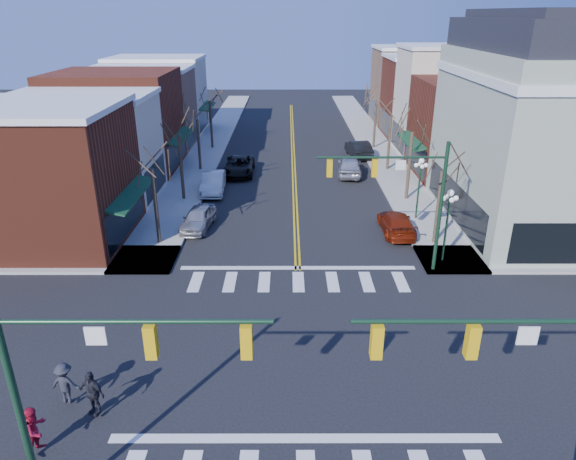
{
  "coord_description": "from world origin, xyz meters",
  "views": [
    {
      "loc": [
        -0.57,
        -17.6,
        13.05
      ],
      "look_at": [
        -0.55,
        6.59,
        2.8
      ],
      "focal_mm": 32.0,
      "sensor_mm": 36.0,
      "label": 1
    }
  ],
  "objects_px": {
    "car_right_far": "(359,149)",
    "car_left_far": "(239,166)",
    "lamppost_midblock": "(420,178)",
    "pedestrian_red_b": "(36,430)",
    "car_right_near": "(396,223)",
    "pedestrian_dark_a": "(92,393)",
    "lamppost_corner": "(448,214)",
    "car_left_near": "(198,218)",
    "car_right_mid": "(349,166)",
    "victorian_corner": "(560,124)",
    "pedestrian_dark_b": "(65,383)",
    "car_left_mid": "(213,183)"
  },
  "relations": [
    {
      "from": "car_right_far",
      "to": "car_left_far",
      "type": "bearing_deg",
      "value": 20.53
    },
    {
      "from": "lamppost_midblock",
      "to": "pedestrian_red_b",
      "type": "height_order",
      "value": "lamppost_midblock"
    },
    {
      "from": "car_right_near",
      "to": "pedestrian_dark_a",
      "type": "bearing_deg",
      "value": 49.8
    },
    {
      "from": "lamppost_corner",
      "to": "car_left_far",
      "type": "relative_size",
      "value": 0.8
    },
    {
      "from": "lamppost_midblock",
      "to": "car_left_near",
      "type": "distance_m",
      "value": 14.85
    },
    {
      "from": "car_right_near",
      "to": "car_right_far",
      "type": "distance_m",
      "value": 18.96
    },
    {
      "from": "car_left_far",
      "to": "pedestrian_red_b",
      "type": "distance_m",
      "value": 31.24
    },
    {
      "from": "lamppost_midblock",
      "to": "car_right_mid",
      "type": "bearing_deg",
      "value": 107.97
    },
    {
      "from": "victorian_corner",
      "to": "car_right_near",
      "type": "distance_m",
      "value": 11.87
    },
    {
      "from": "lamppost_midblock",
      "to": "pedestrian_dark_a",
      "type": "relative_size",
      "value": 2.49
    },
    {
      "from": "victorian_corner",
      "to": "pedestrian_dark_b",
      "type": "distance_m",
      "value": 31.0
    },
    {
      "from": "car_left_far",
      "to": "car_right_mid",
      "type": "bearing_deg",
      "value": -2.03
    },
    {
      "from": "lamppost_corner",
      "to": "car_left_mid",
      "type": "distance_m",
      "value": 19.23
    },
    {
      "from": "victorian_corner",
      "to": "car_left_mid",
      "type": "relative_size",
      "value": 2.96
    },
    {
      "from": "car_left_mid",
      "to": "car_right_far",
      "type": "distance_m",
      "value": 16.79
    },
    {
      "from": "lamppost_midblock",
      "to": "pedestrian_dark_a",
      "type": "height_order",
      "value": "lamppost_midblock"
    },
    {
      "from": "lamppost_midblock",
      "to": "victorian_corner",
      "type": "bearing_deg",
      "value": -3.45
    },
    {
      "from": "car_right_far",
      "to": "pedestrian_red_b",
      "type": "height_order",
      "value": "pedestrian_red_b"
    },
    {
      "from": "victorian_corner",
      "to": "pedestrian_dark_a",
      "type": "relative_size",
      "value": 8.19
    },
    {
      "from": "pedestrian_dark_b",
      "to": "car_left_far",
      "type": "bearing_deg",
      "value": -91.11
    },
    {
      "from": "victorian_corner",
      "to": "pedestrian_dark_b",
      "type": "height_order",
      "value": "victorian_corner"
    },
    {
      "from": "lamppost_midblock",
      "to": "car_right_far",
      "type": "distance_m",
      "value": 16.92
    },
    {
      "from": "pedestrian_dark_b",
      "to": "lamppost_corner",
      "type": "bearing_deg",
      "value": -139.25
    },
    {
      "from": "lamppost_corner",
      "to": "car_right_mid",
      "type": "xyz_separation_m",
      "value": [
        -3.4,
        16.98,
        -2.12
      ]
    },
    {
      "from": "car_right_mid",
      "to": "pedestrian_dark_a",
      "type": "xyz_separation_m",
      "value": [
        -12.1,
        -29.04,
        0.18
      ]
    },
    {
      "from": "car_left_far",
      "to": "car_right_near",
      "type": "height_order",
      "value": "car_left_far"
    },
    {
      "from": "lamppost_midblock",
      "to": "car_left_mid",
      "type": "distance_m",
      "value": 15.87
    },
    {
      "from": "lamppost_corner",
      "to": "pedestrian_red_b",
      "type": "height_order",
      "value": "lamppost_corner"
    },
    {
      "from": "car_right_far",
      "to": "car_left_mid",
      "type": "bearing_deg",
      "value": 33.02
    },
    {
      "from": "car_left_mid",
      "to": "pedestrian_dark_b",
      "type": "bearing_deg",
      "value": -97.49
    },
    {
      "from": "car_right_near",
      "to": "car_right_far",
      "type": "xyz_separation_m",
      "value": [
        0.0,
        18.96,
        0.14
      ]
    },
    {
      "from": "lamppost_midblock",
      "to": "car_right_near",
      "type": "relative_size",
      "value": 0.93
    },
    {
      "from": "lamppost_corner",
      "to": "lamppost_midblock",
      "type": "height_order",
      "value": "same"
    },
    {
      "from": "car_left_mid",
      "to": "car_right_near",
      "type": "relative_size",
      "value": 1.03
    },
    {
      "from": "victorian_corner",
      "to": "car_right_far",
      "type": "relative_size",
      "value": 2.88
    },
    {
      "from": "lamppost_corner",
      "to": "car_right_mid",
      "type": "distance_m",
      "value": 17.45
    },
    {
      "from": "car_right_near",
      "to": "car_right_mid",
      "type": "bearing_deg",
      "value": -82.97
    },
    {
      "from": "car_left_far",
      "to": "car_right_mid",
      "type": "xyz_separation_m",
      "value": [
        9.6,
        -0.3,
        0.09
      ]
    },
    {
      "from": "car_left_mid",
      "to": "car_right_mid",
      "type": "distance_m",
      "value": 12.13
    },
    {
      "from": "car_left_near",
      "to": "pedestrian_red_b",
      "type": "relative_size",
      "value": 2.44
    },
    {
      "from": "car_left_far",
      "to": "victorian_corner",
      "type": "bearing_deg",
      "value": -28.16
    },
    {
      "from": "car_left_far",
      "to": "pedestrian_dark_b",
      "type": "height_order",
      "value": "pedestrian_dark_b"
    },
    {
      "from": "car_right_near",
      "to": "car_right_far",
      "type": "bearing_deg",
      "value": -90.12
    },
    {
      "from": "car_left_mid",
      "to": "car_left_far",
      "type": "distance_m",
      "value": 5.2
    },
    {
      "from": "car_right_mid",
      "to": "pedestrian_dark_b",
      "type": "xyz_separation_m",
      "value": [
        -13.25,
        -28.48,
        0.12
      ]
    },
    {
      "from": "car_left_near",
      "to": "car_right_near",
      "type": "xyz_separation_m",
      "value": [
        12.8,
        -0.79,
        -0.03
      ]
    },
    {
      "from": "car_right_near",
      "to": "pedestrian_dark_a",
      "type": "height_order",
      "value": "pedestrian_dark_a"
    },
    {
      "from": "pedestrian_red_b",
      "to": "car_left_far",
      "type": "bearing_deg",
      "value": 9.57
    },
    {
      "from": "lamppost_corner",
      "to": "lamppost_midblock",
      "type": "xyz_separation_m",
      "value": [
        0.0,
        6.5,
        0.0
      ]
    },
    {
      "from": "lamppost_corner",
      "to": "car_right_far",
      "type": "xyz_separation_m",
      "value": [
        -1.8,
        23.19,
        -2.15
      ]
    }
  ]
}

